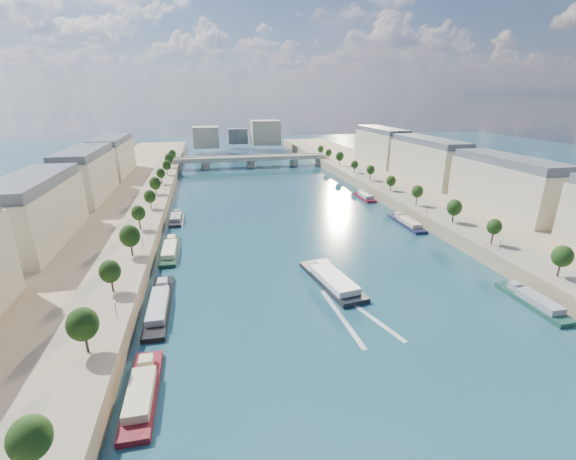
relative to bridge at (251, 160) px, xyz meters
name	(u,v)px	position (x,y,z in m)	size (l,w,h in m)	color
ground	(289,223)	(0.00, -131.29, -5.08)	(700.00, 700.00, 0.00)	#0D2E3C
quay_left	(100,229)	(-72.00, -131.29, -2.58)	(44.00, 520.00, 5.00)	#9E8460
quay_right	(447,207)	(72.00, -131.29, -2.58)	(44.00, 520.00, 5.00)	#9E8460
pave_left	(142,220)	(-57.00, -131.29, -0.03)	(14.00, 520.00, 0.10)	gray
pave_right	(417,203)	(57.00, -131.29, -0.03)	(14.00, 520.00, 0.10)	gray
trees_left	(146,204)	(-55.00, -129.29, 5.39)	(4.80, 268.80, 8.26)	#382B1E
trees_right	(403,186)	(55.00, -121.29, 5.39)	(4.80, 268.80, 8.26)	#382B1E
lamps_left	(150,220)	(-52.50, -141.29, 2.70)	(0.36, 200.36, 4.28)	black
lamps_right	(403,195)	(52.50, -126.29, 2.70)	(0.36, 200.36, 4.28)	black
buildings_left	(65,187)	(-85.00, -119.29, 11.37)	(16.00, 226.00, 23.20)	#B9AA8E
buildings_right	(461,170)	(85.00, -119.29, 11.37)	(16.00, 226.00, 23.20)	#B9AA8E
skyline	(242,135)	(3.19, 88.23, 9.57)	(79.00, 42.00, 22.00)	#B9AA8E
bridge	(251,160)	(0.00, 0.00, 0.00)	(112.00, 12.00, 8.15)	#C1B79E
tour_barge	(332,280)	(0.04, -186.42, -4.08)	(12.15, 27.94, 3.73)	black
wake	(354,315)	(0.04, -203.04, -5.06)	(11.91, 26.03, 0.04)	silver
moored_barges_left	(159,306)	(-45.50, -190.38, -4.24)	(5.00, 161.20, 3.60)	#191937
moored_barges_right	(459,255)	(45.50, -177.92, -4.24)	(5.00, 163.15, 3.60)	black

